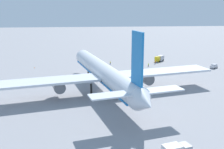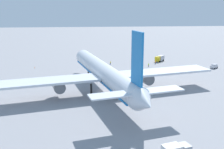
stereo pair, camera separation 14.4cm
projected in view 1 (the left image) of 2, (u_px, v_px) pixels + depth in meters
ground_plane at (103, 91)px, 94.61m from camera, size 600.00×600.00×0.00m
airliner at (104, 73)px, 91.69m from camera, size 70.02×77.08×22.89m
service_truck_3 at (160, 58)px, 144.84m from camera, size 6.05×6.05×3.01m
service_van at (214, 66)px, 129.09m from camera, size 4.19×4.58×1.97m
ground_worker_0 at (155, 62)px, 138.11m from camera, size 0.51×0.51×1.71m
ground_worker_3 at (148, 65)px, 132.32m from camera, size 0.46×0.46×1.73m
ground_worker_4 at (110, 63)px, 137.41m from camera, size 0.54×0.54×1.70m
traffic_cone_1 at (107, 65)px, 135.09m from camera, size 0.36×0.36×0.55m
traffic_cone_2 at (34, 68)px, 129.41m from camera, size 0.36×0.36×0.55m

